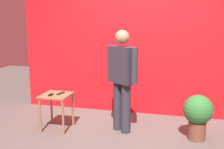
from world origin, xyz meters
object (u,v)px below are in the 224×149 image
Objects in this scene: standing_person at (122,76)px; tv_remote at (61,93)px; cell_phone at (51,95)px; side_table at (57,101)px; potted_plant at (198,113)px.

standing_person is 1.04m from tv_remote.
tv_remote reaches higher than cell_phone.
side_table is 0.15m from cell_phone.
side_table is 0.14m from tv_remote.
standing_person is 1.27m from potted_plant.
side_table is 0.86× the size of potted_plant.
side_table is 3.49× the size of tv_remote.
cell_phone is at bearing -124.42° from tv_remote.
side_table is 4.12× the size of cell_phone.
standing_person is 1.15m from side_table.
cell_phone is at bearing -166.60° from standing_person.
tv_remote is 2.16m from potted_plant.
potted_plant is at bearing 3.72° from side_table.
potted_plant reaches higher than cell_phone.
standing_person reaches higher than side_table.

